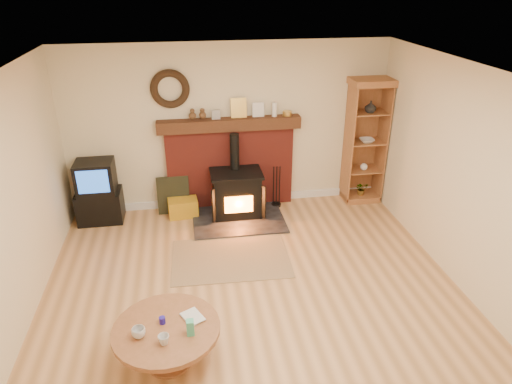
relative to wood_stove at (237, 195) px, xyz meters
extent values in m
plane|color=#A67545|center=(-0.05, -2.27, -0.36)|extent=(5.50, 5.50, 0.00)
cube|color=beige|center=(-0.05, 0.48, 0.94)|extent=(5.00, 0.02, 2.60)
cube|color=beige|center=(2.45, -2.27, 0.94)|extent=(0.02, 5.50, 2.60)
cube|color=white|center=(-0.05, -2.27, 2.24)|extent=(5.00, 5.50, 0.02)
cube|color=white|center=(-0.05, 0.46, -0.30)|extent=(5.00, 0.04, 0.12)
torus|color=black|center=(-0.90, 0.42, 1.59)|extent=(0.57, 0.11, 0.57)
cube|color=maroon|center=(-0.05, 0.40, 0.29)|extent=(2.00, 0.15, 1.30)
cube|color=#3A1F12|center=(-0.05, 0.37, 1.03)|extent=(2.20, 0.22, 0.18)
cube|color=#999999|center=(-0.25, 0.38, 1.19)|extent=(0.13, 0.05, 0.14)
cube|color=gold|center=(0.10, 0.40, 1.27)|extent=(0.24, 0.06, 0.30)
cube|color=white|center=(0.40, 0.40, 1.23)|extent=(0.18, 0.05, 0.22)
cylinder|color=white|center=(0.65, 0.38, 1.23)|extent=(0.08, 0.08, 0.22)
cylinder|color=gold|center=(0.85, 0.38, 1.16)|extent=(0.14, 0.14, 0.07)
cube|color=black|center=(0.00, -0.17, -0.34)|extent=(1.40, 1.00, 0.03)
cube|color=black|center=(0.00, 0.03, 0.00)|extent=(0.72, 0.51, 0.66)
cube|color=black|center=(0.00, 0.03, 0.36)|extent=(0.79, 0.56, 0.04)
cylinder|color=black|center=(0.00, 0.18, 0.66)|extent=(0.14, 0.14, 0.56)
cube|color=orange|center=(0.00, -0.24, -0.04)|extent=(0.43, 0.02, 0.27)
cube|color=black|center=(-0.33, -0.18, -0.02)|extent=(0.17, 0.23, 0.53)
cube|color=black|center=(0.33, -0.18, -0.02)|extent=(0.17, 0.23, 0.53)
cube|color=brown|center=(-0.24, -1.19, -0.35)|extent=(1.60, 1.13, 0.01)
cube|color=black|center=(-2.09, 0.20, -0.11)|extent=(0.67, 0.46, 0.49)
cube|color=black|center=(-2.09, 0.20, 0.37)|extent=(0.55, 0.46, 0.49)
cube|color=#1F51AD|center=(-2.09, -0.04, 0.40)|extent=(0.44, 0.02, 0.35)
cube|color=brown|center=(2.13, 0.26, -0.31)|extent=(0.59, 0.43, 0.10)
cube|color=brown|center=(2.13, 0.46, 0.63)|extent=(0.59, 0.02, 1.88)
cube|color=brown|center=(1.84, 0.26, 0.63)|extent=(0.02, 0.43, 1.88)
cube|color=brown|center=(2.42, 0.26, 0.63)|extent=(0.02, 0.43, 1.88)
cube|color=brown|center=(2.13, 0.26, 1.63)|extent=(0.65, 0.47, 0.10)
cube|color=brown|center=(2.13, 0.26, 0.18)|extent=(0.55, 0.39, 0.02)
cube|color=brown|center=(2.13, 0.26, 0.67)|extent=(0.55, 0.39, 0.02)
cube|color=brown|center=(2.13, 0.26, 1.15)|extent=(0.55, 0.39, 0.02)
imported|color=white|center=(2.13, 0.21, 1.25)|extent=(0.18, 0.18, 0.19)
imported|color=white|center=(2.13, 0.21, 0.70)|extent=(0.23, 0.23, 0.06)
sphere|color=white|center=(2.13, 0.21, 0.25)|extent=(0.12, 0.12, 0.12)
imported|color=#47AD89|center=(2.13, 0.21, -0.14)|extent=(0.20, 0.18, 0.23)
cube|color=yellow|center=(-0.84, 0.13, -0.22)|extent=(0.47, 0.32, 0.28)
cube|color=black|center=(-0.98, 0.28, -0.06)|extent=(0.50, 0.13, 0.60)
cylinder|color=black|center=(0.68, 0.23, -0.34)|extent=(0.16, 0.16, 0.04)
cylinder|color=black|center=(0.63, 0.23, -0.01)|extent=(0.02, 0.02, 0.70)
cylinder|color=black|center=(0.68, 0.23, -0.01)|extent=(0.02, 0.02, 0.70)
cylinder|color=black|center=(0.73, 0.23, -0.01)|extent=(0.02, 0.02, 0.70)
cylinder|color=brown|center=(-1.04, -2.89, -0.34)|extent=(0.45, 0.45, 0.03)
cylinder|color=brown|center=(-1.04, -2.89, -0.15)|extent=(0.17, 0.17, 0.36)
cylinder|color=brown|center=(-1.04, -2.89, 0.06)|extent=(1.03, 1.03, 0.05)
imported|color=white|center=(-1.28, -2.97, 0.13)|extent=(0.13, 0.13, 0.10)
imported|color=white|center=(-1.05, -3.10, 0.13)|extent=(0.10, 0.10, 0.10)
imported|color=#4C331E|center=(-0.86, -2.84, 0.09)|extent=(0.17, 0.23, 0.02)
cylinder|color=#1F1694|center=(-1.07, -2.82, 0.12)|extent=(0.06, 0.06, 0.07)
cube|color=#47AD89|center=(-0.81, -3.02, 0.16)|extent=(0.07, 0.07, 0.16)
camera|label=1|loc=(-0.73, -6.32, 3.12)|focal=32.00mm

